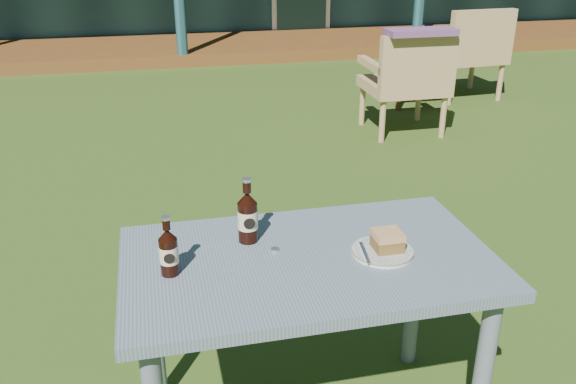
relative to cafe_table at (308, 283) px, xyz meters
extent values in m
plane|color=#334916|center=(0.00, 1.60, -0.62)|extent=(80.00, 80.00, 0.00)
cube|color=brown|center=(0.00, 7.20, -0.54)|extent=(15.00, 1.80, 0.16)
cube|color=slate|center=(0.00, 0.00, 0.08)|extent=(1.20, 0.70, 0.04)
cylinder|color=slate|center=(0.52, -0.27, -0.28)|extent=(0.06, 0.06, 0.68)
cylinder|color=slate|center=(-0.52, 0.27, -0.28)|extent=(0.06, 0.06, 0.68)
cylinder|color=slate|center=(0.52, 0.27, -0.28)|extent=(0.06, 0.06, 0.68)
cylinder|color=silver|center=(0.24, -0.03, 0.11)|extent=(0.20, 0.20, 0.01)
cylinder|color=olive|center=(0.24, -0.03, 0.11)|extent=(0.20, 0.20, 0.00)
cube|color=brown|center=(0.26, -0.03, 0.14)|extent=(0.09, 0.08, 0.04)
cube|color=tan|center=(0.26, -0.03, 0.17)|extent=(0.09, 0.09, 0.02)
cube|color=silver|center=(0.18, -0.04, 0.12)|extent=(0.03, 0.14, 0.00)
cylinder|color=black|center=(-0.17, 0.15, 0.17)|extent=(0.07, 0.07, 0.14)
cone|color=black|center=(-0.17, 0.15, 0.26)|extent=(0.07, 0.07, 0.04)
cylinder|color=black|center=(-0.17, 0.15, 0.30)|extent=(0.03, 0.03, 0.04)
cylinder|color=silver|center=(-0.17, 0.15, 0.32)|extent=(0.03, 0.03, 0.01)
cylinder|color=beige|center=(-0.17, 0.15, 0.18)|extent=(0.07, 0.07, 0.06)
cylinder|color=black|center=(-0.17, 0.12, 0.18)|extent=(0.04, 0.00, 0.04)
cylinder|color=black|center=(-0.44, -0.01, 0.16)|extent=(0.06, 0.06, 0.12)
cone|color=black|center=(-0.44, -0.01, 0.24)|extent=(0.06, 0.06, 0.03)
cylinder|color=black|center=(-0.44, -0.01, 0.27)|extent=(0.02, 0.02, 0.03)
cylinder|color=silver|center=(-0.44, -0.01, 0.29)|extent=(0.03, 0.03, 0.01)
cylinder|color=beige|center=(-0.44, -0.01, 0.17)|extent=(0.06, 0.06, 0.06)
cylinder|color=black|center=(-0.44, -0.03, 0.17)|extent=(0.03, 0.00, 0.03)
cylinder|color=silver|center=(-0.10, 0.06, 0.11)|extent=(0.03, 0.03, 0.01)
cube|color=tan|center=(1.71, 3.23, -0.21)|extent=(0.66, 0.62, 0.09)
cube|color=tan|center=(1.71, 2.96, 0.05)|extent=(0.66, 0.08, 0.43)
cube|color=tan|center=(2.00, 3.25, -0.02)|extent=(0.07, 0.58, 0.06)
cube|color=tan|center=(1.42, 3.25, -0.02)|extent=(0.07, 0.58, 0.06)
cylinder|color=tan|center=(1.99, 3.49, -0.44)|extent=(0.05, 0.05, 0.36)
cylinder|color=tan|center=(1.43, 3.49, -0.44)|extent=(0.05, 0.05, 0.36)
cylinder|color=tan|center=(1.99, 2.97, -0.44)|extent=(0.05, 0.05, 0.36)
cylinder|color=tan|center=(1.43, 2.98, -0.44)|extent=(0.05, 0.05, 0.36)
cube|color=tan|center=(2.81, 4.22, -0.19)|extent=(0.73, 0.69, 0.10)
cube|color=tan|center=(2.83, 3.94, 0.09)|extent=(0.70, 0.13, 0.46)
cube|color=tan|center=(3.12, 4.26, 0.02)|extent=(0.11, 0.61, 0.07)
cube|color=tan|center=(2.50, 4.22, 0.02)|extent=(0.11, 0.61, 0.07)
cylinder|color=tan|center=(3.09, 4.51, -0.43)|extent=(0.05, 0.05, 0.38)
cylinder|color=tan|center=(2.50, 4.47, -0.43)|extent=(0.05, 0.05, 0.38)
cylinder|color=tan|center=(3.12, 3.97, -0.43)|extent=(0.05, 0.05, 0.38)
cylinder|color=tan|center=(2.53, 3.93, -0.43)|extent=(0.05, 0.05, 0.38)
cube|color=#663D64|center=(1.71, 2.96, 0.30)|extent=(0.57, 0.23, 0.05)
cube|color=brown|center=(2.20, 4.01, -0.24)|extent=(0.60, 0.40, 0.04)
cube|color=brown|center=(1.95, 3.86, -0.44)|extent=(0.04, 0.04, 0.36)
cube|color=brown|center=(2.45, 3.86, -0.44)|extent=(0.04, 0.04, 0.36)
cube|color=brown|center=(1.95, 4.16, -0.44)|extent=(0.04, 0.04, 0.36)
cube|color=brown|center=(2.45, 4.16, -0.44)|extent=(0.04, 0.04, 0.36)
camera|label=1|loc=(-0.45, -1.66, 1.09)|focal=38.00mm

